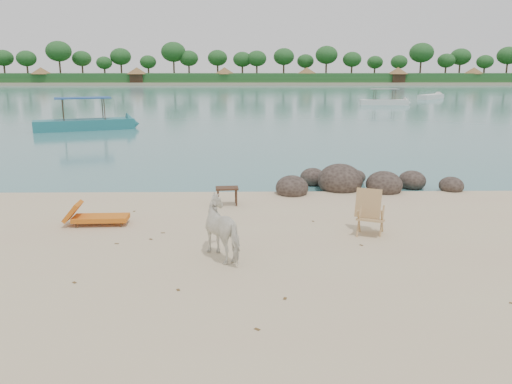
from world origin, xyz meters
The scene contains 12 objects.
water centered at (0.00, 90.00, 0.00)m, with size 400.00×400.00×0.00m, color #3D797B.
far_shore centered at (0.00, 170.00, 0.00)m, with size 420.00×90.00×1.40m, color tan.
far_scenery centered at (0.03, 136.70, 3.14)m, with size 420.00×18.00×9.50m.
boulders centered at (3.20, 6.44, 0.21)m, with size 6.34×2.88×1.14m.
cow centered at (-0.86, 0.11, 0.64)m, with size 0.69×1.51×1.28m, color white.
side_table centered at (-1.01, 4.35, 0.27)m, with size 0.67×0.43×0.54m, color #301E13, non-canonical shape.
lounge_chair centered at (-4.22, 2.45, 0.26)m, with size 1.75×0.61×0.53m, color orange, non-canonical shape.
deck_chair centered at (2.60, 1.57, 0.53)m, with size 0.68×0.75×1.06m, color tan, non-canonical shape.
boat_near centered at (-11.59, 24.44, 1.78)m, with size 7.34×1.65×3.56m, color #236E75, non-canonical shape.
boat_mid centered at (15.67, 49.29, 1.52)m, with size 6.24×1.40×3.04m, color silver, non-canonical shape.
boat_far centered at (25.71, 61.69, 0.37)m, with size 6.43×1.45×0.75m, color silver, non-canonical shape.
dead_leaves centered at (-0.91, 0.25, 0.00)m, with size 8.00×6.84×0.00m.
Camera 1 is at (-0.38, -10.03, 3.95)m, focal length 35.00 mm.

